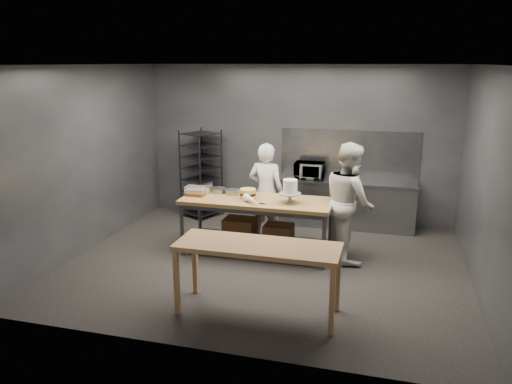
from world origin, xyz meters
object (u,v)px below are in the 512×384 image
at_px(speed_rack, 201,175).
at_px(microwave, 309,170).
at_px(near_counter, 258,251).
at_px(chef_right, 349,202).
at_px(work_table, 257,220).
at_px(frosted_cake_stand, 290,189).
at_px(chef_behind, 266,192).
at_px(layer_cake, 248,194).

bearing_deg(speed_rack, microwave, 2.12).
bearing_deg(microwave, speed_rack, -177.88).
xyz_separation_m(near_counter, microwave, (0.02, 3.70, 0.24)).
distance_m(chef_right, microwave, 1.83).
height_order(work_table, chef_right, chef_right).
height_order(microwave, frosted_cake_stand, frosted_cake_stand).
height_order(chef_behind, chef_right, chef_right).
xyz_separation_m(chef_right, microwave, (-0.89, 1.59, 0.12)).
bearing_deg(chef_behind, chef_right, 166.88).
xyz_separation_m(chef_right, layer_cake, (-1.58, -0.21, 0.07)).
distance_m(near_counter, chef_right, 2.30).
bearing_deg(chef_right, microwave, 4.36).
xyz_separation_m(work_table, frosted_cake_stand, (0.56, -0.09, 0.57)).
relative_size(near_counter, chef_behind, 1.16).
height_order(work_table, near_counter, work_table).
distance_m(chef_behind, frosted_cake_stand, 1.00).
relative_size(work_table, chef_behind, 1.40).
relative_size(speed_rack, microwave, 3.23).
bearing_deg(work_table, chef_right, 7.29).
bearing_deg(near_counter, frosted_cake_stand, 89.28).
distance_m(chef_right, frosted_cake_stand, 0.95).
xyz_separation_m(speed_rack, microwave, (2.16, 0.08, 0.19)).
distance_m(near_counter, frosted_cake_stand, 1.86).
xyz_separation_m(chef_behind, microwave, (0.57, 1.10, 0.19)).
bearing_deg(microwave, frosted_cake_stand, -89.76).
distance_m(chef_behind, layer_cake, 0.72).
bearing_deg(chef_behind, near_counter, 107.35).
height_order(work_table, microwave, microwave).
xyz_separation_m(work_table, layer_cake, (-0.14, -0.02, 0.43)).
bearing_deg(frosted_cake_stand, layer_cake, 174.38).
xyz_separation_m(near_counter, chef_behind, (-0.55, 2.59, 0.05)).
height_order(frosted_cake_stand, layer_cake, frosted_cake_stand).
relative_size(near_counter, layer_cake, 7.78).
distance_m(near_counter, microwave, 3.71).
bearing_deg(near_counter, layer_cake, 109.54).
bearing_deg(chef_right, frosted_cake_stand, 82.47).
relative_size(chef_behind, frosted_cake_stand, 4.64).
height_order(near_counter, speed_rack, speed_rack).
distance_m(frosted_cake_stand, layer_cake, 0.71).
xyz_separation_m(work_table, speed_rack, (-1.61, 1.70, 0.28)).
distance_m(work_table, chef_right, 1.50).
bearing_deg(chef_behind, layer_cake, 85.37).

